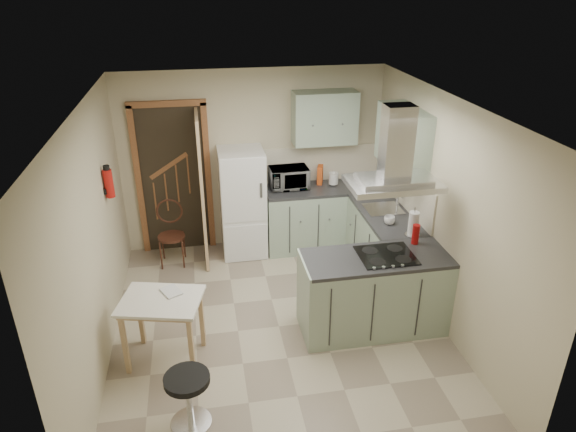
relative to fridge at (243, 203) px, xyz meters
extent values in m
plane|color=tan|center=(0.20, -1.80, -0.75)|extent=(4.20, 4.20, 0.00)
plane|color=silver|center=(0.20, -1.80, 1.75)|extent=(4.20, 4.20, 0.00)
plane|color=#C0B594|center=(0.20, 0.30, 0.50)|extent=(3.60, 0.00, 3.60)
plane|color=#C0B594|center=(-1.60, -1.80, 0.50)|extent=(0.00, 4.20, 4.20)
plane|color=#C0B594|center=(2.00, -1.80, 0.50)|extent=(0.00, 4.20, 4.20)
cube|color=brown|center=(-0.90, 0.27, 0.30)|extent=(1.10, 0.12, 2.10)
cube|color=white|center=(0.00, 0.00, 0.00)|extent=(0.60, 0.60, 1.50)
cube|color=#9EB2A0|center=(0.86, 0.00, -0.30)|extent=(1.08, 0.60, 0.90)
cube|color=#9EB2A0|center=(1.70, -0.68, -0.30)|extent=(0.60, 1.95, 0.90)
cube|color=beige|center=(1.16, 0.29, 0.40)|extent=(1.68, 0.02, 0.50)
cube|color=#9EB2A0|center=(1.15, 0.12, 1.10)|extent=(0.85, 0.35, 0.70)
cube|color=#9EB2A0|center=(1.82, -0.95, 1.10)|extent=(0.35, 0.90, 0.70)
cube|color=#9EB2A0|center=(1.22, -1.98, -0.30)|extent=(1.55, 0.65, 0.90)
cube|color=black|center=(1.32, -1.98, 0.16)|extent=(0.58, 0.50, 0.01)
cube|color=silver|center=(1.32, -1.98, 0.97)|extent=(0.90, 0.55, 0.10)
cube|color=silver|center=(1.70, -0.85, 0.16)|extent=(0.45, 0.40, 0.01)
cylinder|color=#B2140F|center=(-1.54, -0.90, 0.75)|extent=(0.10, 0.10, 0.32)
cube|color=tan|center=(-1.01, -2.11, -0.39)|extent=(0.89, 0.75, 0.72)
cube|color=#462617|center=(-0.99, -0.17, -0.34)|extent=(0.38, 0.38, 0.81)
cylinder|color=black|center=(-0.78, -3.01, -0.49)|extent=(0.44, 0.44, 0.53)
imported|color=black|center=(0.66, 0.07, 0.29)|extent=(0.54, 0.37, 0.29)
cylinder|color=silver|center=(1.29, 0.06, 0.25)|extent=(0.16, 0.16, 0.20)
cube|color=#DD511A|center=(1.12, 0.16, 0.28)|extent=(0.12, 0.18, 0.26)
imported|color=#B6B5C2|center=(1.84, -0.42, 0.25)|extent=(0.09, 0.09, 0.20)
cylinder|color=silver|center=(1.78, -1.58, 0.30)|extent=(0.13, 0.13, 0.29)
imported|color=white|center=(1.62, -1.27, 0.20)|extent=(0.16, 0.16, 0.10)
cylinder|color=#9E0D0D|center=(1.73, -1.77, 0.26)|extent=(0.08, 0.08, 0.23)
imported|color=maroon|center=(-0.98, -2.04, 0.02)|extent=(0.24, 0.27, 0.10)
camera|label=1|loc=(-0.53, -6.42, 2.85)|focal=32.00mm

